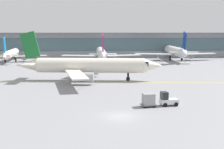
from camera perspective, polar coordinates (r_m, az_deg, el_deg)
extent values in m
plane|color=gray|center=(43.26, 1.39, -7.16)|extent=(400.00, 400.00, 0.00)
cube|color=yellow|center=(70.38, -3.71, -1.28)|extent=(109.68, 9.14, 0.01)
cube|color=#9EA3A8|center=(134.49, -0.86, 5.07)|extent=(193.96, 8.00, 9.00)
cube|color=slate|center=(130.39, -0.83, 5.18)|extent=(186.20, 0.16, 5.04)
cube|color=slate|center=(132.84, -0.85, 7.11)|extent=(201.72, 11.00, 0.60)
cylinder|color=silver|center=(118.30, -16.96, 3.46)|extent=(4.38, 19.04, 2.62)
cone|color=silver|center=(129.14, -16.15, 3.84)|extent=(2.77, 3.37, 2.49)
cube|color=black|center=(127.05, -16.30, 3.92)|extent=(2.26, 2.54, 0.92)
cone|color=silver|center=(106.98, -17.98, 2.97)|extent=(2.61, 4.38, 2.23)
cube|color=silver|center=(115.89, -13.79, 3.13)|extent=(10.95, 6.24, 0.22)
cylinder|color=#999EA3|center=(117.36, -14.77, 2.80)|extent=(1.87, 2.92, 1.62)
cube|color=#1472B2|center=(107.58, -17.98, 4.89)|extent=(0.61, 3.54, 4.94)
cube|color=silver|center=(107.74, -16.87, 3.26)|extent=(4.01, 2.20, 0.19)
cylinder|color=black|center=(124.95, -16.42, 2.78)|extent=(0.34, 0.34, 1.39)
cylinder|color=black|center=(124.98, -16.41, 2.62)|extent=(0.49, 0.73, 0.69)
cylinder|color=black|center=(117.26, -17.90, 2.40)|extent=(0.34, 0.34, 1.39)
cylinder|color=black|center=(117.30, -17.89, 2.23)|extent=(0.49, 0.73, 0.69)
cylinder|color=black|center=(116.66, -16.18, 2.44)|extent=(0.34, 0.34, 1.39)
cylinder|color=black|center=(116.69, -16.18, 2.27)|extent=(0.49, 0.73, 0.69)
cylinder|color=white|center=(113.37, -1.85, 3.76)|extent=(3.75, 20.92, 2.89)
cone|color=white|center=(125.48, -2.09, 4.16)|extent=(2.89, 3.58, 2.75)
cube|color=black|center=(123.15, -2.05, 4.26)|extent=(2.36, 2.69, 1.01)
cone|color=white|center=(100.70, -1.54, 3.23)|extent=(2.65, 4.73, 2.46)
cube|color=white|center=(111.67, -5.62, 3.25)|extent=(12.21, 5.46, 0.24)
cylinder|color=#999EA3|center=(112.98, -4.39, 2.91)|extent=(1.91, 3.13, 1.79)
cube|color=white|center=(112.30, 1.97, 3.31)|extent=(12.16, 6.35, 0.24)
cylinder|color=#999EA3|center=(113.40, 0.70, 2.95)|extent=(1.91, 3.13, 1.79)
cube|color=#B21E66|center=(101.37, -1.58, 5.48)|extent=(0.47, 3.91, 5.45)
cube|color=white|center=(101.85, -2.78, 3.52)|extent=(4.33, 2.22, 0.20)
cube|color=white|center=(102.05, -0.38, 3.54)|extent=(4.33, 2.22, 0.20)
cylinder|color=black|center=(120.81, -1.99, 2.97)|extent=(0.37, 0.37, 1.53)
cylinder|color=black|center=(120.84, -1.99, 2.78)|extent=(0.50, 0.78, 0.77)
cylinder|color=black|center=(111.80, -2.81, 2.56)|extent=(0.37, 0.37, 1.53)
cylinder|color=black|center=(111.83, -2.81, 2.36)|extent=(0.50, 0.78, 0.77)
cylinder|color=black|center=(111.96, -0.81, 2.57)|extent=(0.37, 0.37, 1.53)
cylinder|color=black|center=(112.00, -0.81, 2.38)|extent=(0.50, 0.78, 0.77)
cylinder|color=white|center=(120.57, 10.75, 3.98)|extent=(3.35, 22.38, 3.10)
cone|color=white|center=(133.27, 9.47, 4.38)|extent=(2.99, 3.76, 2.95)
cube|color=black|center=(130.82, 9.70, 4.48)|extent=(2.45, 2.82, 1.09)
cone|color=white|center=(107.36, 12.41, 3.46)|extent=(2.69, 4.99, 2.64)
cube|color=white|center=(117.27, 7.16, 3.53)|extent=(13.10, 6.21, 0.26)
cylinder|color=#999EA3|center=(119.14, 8.26, 3.16)|extent=(1.95, 3.31, 1.92)
cube|color=white|center=(120.95, 14.61, 3.47)|extent=(13.08, 6.46, 0.26)
cylinder|color=#999EA3|center=(121.61, 13.26, 3.13)|extent=(1.95, 3.31, 1.92)
cube|color=navy|center=(108.08, 12.35, 5.72)|extent=(0.37, 4.19, 5.84)
cube|color=white|center=(108.08, 11.07, 3.77)|extent=(4.59, 2.24, 0.22)
cube|color=white|center=(109.24, 13.40, 3.75)|extent=(4.59, 2.24, 0.22)
cylinder|color=black|center=(128.35, 9.93, 3.17)|extent=(0.40, 0.40, 1.64)
cylinder|color=black|center=(128.39, 9.92, 2.99)|extent=(0.51, 0.83, 0.82)
cylinder|color=black|center=(118.52, 9.93, 2.78)|extent=(0.40, 0.40, 1.64)
cylinder|color=black|center=(118.55, 9.93, 2.58)|extent=(0.51, 0.83, 0.82)
cylinder|color=black|center=(119.49, 11.90, 2.77)|extent=(0.40, 0.40, 1.64)
cylinder|color=black|center=(119.53, 11.90, 2.57)|extent=(0.51, 0.83, 0.82)
cylinder|color=silver|center=(71.91, -3.68, 1.58)|extent=(23.34, 5.06, 3.22)
cone|color=silver|center=(71.68, 7.12, 1.52)|extent=(4.09, 3.35, 3.06)
cube|color=black|center=(71.48, 5.06, 1.85)|extent=(3.09, 2.73, 1.13)
cone|color=silver|center=(74.81, -14.53, 1.59)|extent=(5.35, 3.14, 2.73)
cube|color=silver|center=(80.35, -4.37, 1.61)|extent=(7.50, 13.46, 0.26)
cylinder|color=#999EA3|center=(77.68, -3.56, 0.74)|extent=(3.55, 2.25, 1.99)
cube|color=silver|center=(64.17, -6.17, -0.02)|extent=(5.60, 13.58, 0.26)
cylinder|color=#999EA3|center=(66.70, -4.60, -0.47)|extent=(3.55, 2.25, 1.99)
cube|color=#19662D|center=(74.17, -13.88, 4.94)|extent=(4.35, 0.69, 6.06)
cube|color=silver|center=(76.62, -13.01, 2.15)|extent=(2.64, 4.90, 0.23)
cube|color=silver|center=(72.10, -14.02, 1.76)|extent=(2.64, 4.90, 0.23)
cylinder|color=black|center=(71.78, 2.78, -0.40)|extent=(0.42, 0.42, 1.70)
cylinder|color=black|center=(71.84, 2.78, -0.74)|extent=(0.89, 0.59, 0.85)
cylinder|color=black|center=(74.59, -4.93, -0.10)|extent=(0.42, 0.42, 1.70)
cylinder|color=black|center=(74.65, -4.92, -0.43)|extent=(0.89, 0.59, 0.85)
cylinder|color=black|center=(70.32, -5.39, -0.60)|extent=(0.42, 0.42, 1.70)
cylinder|color=black|center=(70.39, -5.39, -0.94)|extent=(0.89, 0.59, 0.85)
cube|color=silver|center=(49.51, 9.75, -4.55)|extent=(2.81, 1.84, 0.70)
cube|color=#1E2328|center=(49.05, 8.96, -3.58)|extent=(1.11, 1.38, 1.10)
cylinder|color=black|center=(50.54, 10.34, -4.72)|extent=(0.63, 0.32, 0.60)
cylinder|color=black|center=(49.28, 10.96, -5.06)|extent=(0.63, 0.32, 0.60)
cylinder|color=black|center=(49.92, 8.53, -4.84)|extent=(0.63, 0.32, 0.60)
cylinder|color=black|center=(48.65, 9.11, -5.19)|extent=(0.63, 0.32, 0.60)
cube|color=#595B60|center=(48.52, 6.27, -5.19)|extent=(2.35, 1.95, 0.12)
cube|color=gray|center=(48.33, 6.28, -4.20)|extent=(1.84, 1.76, 1.60)
cylinder|color=black|center=(49.44, 6.83, -5.15)|extent=(0.23, 0.14, 0.22)
cylinder|color=black|center=(48.16, 7.38, -5.52)|extent=(0.23, 0.14, 0.22)
cylinder|color=black|center=(48.98, 5.17, -5.25)|extent=(0.23, 0.14, 0.22)
cylinder|color=black|center=(47.69, 5.67, -5.63)|extent=(0.23, 0.14, 0.22)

